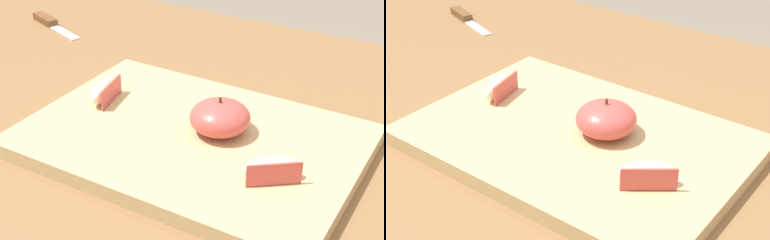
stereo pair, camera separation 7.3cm
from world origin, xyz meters
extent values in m
cube|color=brown|center=(0.00, 0.00, 0.76)|extent=(1.49, 0.99, 0.03)
cube|color=brown|center=(-0.68, 0.44, 0.37)|extent=(0.06, 0.06, 0.74)
cube|color=tan|center=(0.01, 0.01, 0.78)|extent=(0.43, 0.30, 0.02)
ellipsoid|color=#D14C47|center=(0.04, 0.03, 0.82)|extent=(0.08, 0.08, 0.04)
cylinder|color=#4C3319|center=(0.04, 0.03, 0.84)|extent=(0.00, 0.00, 0.01)
ellipsoid|color=#F4EACC|center=(0.14, -0.03, 0.81)|extent=(0.07, 0.06, 0.03)
cube|color=#D14C47|center=(0.15, -0.04, 0.81)|extent=(0.05, 0.04, 0.03)
ellipsoid|color=#F4EACC|center=(-0.15, 0.03, 0.81)|extent=(0.04, 0.07, 0.03)
cube|color=#D14C47|center=(-0.13, 0.03, 0.81)|extent=(0.02, 0.06, 0.03)
cube|color=silver|center=(-0.41, 0.24, 0.77)|extent=(0.09, 0.05, 0.00)
cube|color=brown|center=(-0.49, 0.27, 0.78)|extent=(0.07, 0.04, 0.01)
camera|label=1|loc=(0.33, -0.54, 1.18)|focal=53.02mm
camera|label=2|loc=(0.40, -0.50, 1.18)|focal=53.02mm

